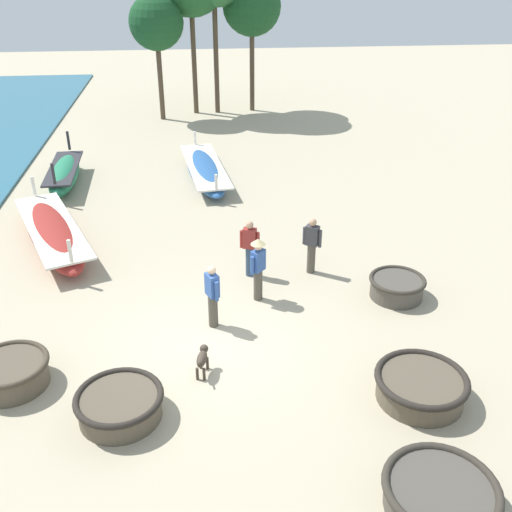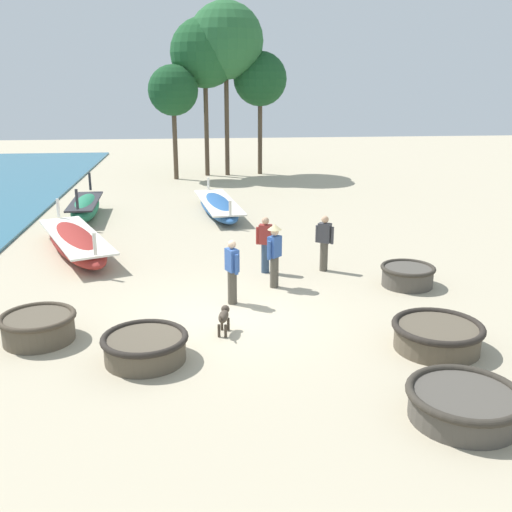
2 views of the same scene
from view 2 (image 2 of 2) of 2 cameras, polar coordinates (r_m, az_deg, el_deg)
The scene contains 18 objects.
ground_plane at distance 13.70m, azimuth -2.74°, elevation -5.70°, with size 80.00×80.00×0.00m, color tan.
coracle_beside_post at distance 15.98m, azimuth 14.23°, elevation -1.76°, with size 1.40×1.40×0.54m.
coracle_nearest at distance 11.73m, azimuth -10.53°, elevation -8.47°, with size 1.67×1.67×0.53m.
coracle_far_left at distance 10.27m, azimuth 19.20°, elevation -13.09°, with size 1.85×1.85×0.52m.
coracle_front_right at distance 13.14m, azimuth -20.03°, elevation -6.30°, with size 1.55×1.55×0.58m.
coracle_tilted at distance 12.52m, azimuth 16.88°, elevation -7.21°, with size 1.82×1.82×0.55m.
long_boat_blue_hull at distance 23.69m, azimuth -3.60°, elevation 4.77°, with size 1.91×5.63×1.03m.
long_boat_ochre_hull at distance 19.08m, azimuth -16.78°, elevation 1.27°, with size 3.30×5.62×1.25m.
long_boat_red_hull at distance 23.78m, azimuth -15.94°, elevation 4.48°, with size 1.14×4.05×1.46m.
fisherman_by_coracle at distance 16.64m, azimuth 6.52°, elevation 1.36°, with size 0.46×0.37×1.57m.
fisherman_crouching at distance 14.13m, azimuth -2.29°, elevation -1.37°, with size 0.34×0.49×1.57m.
fisherman_standing_right at distance 16.38m, azimuth 0.90°, elevation 1.22°, with size 0.51×0.32×1.57m.
fisherman_with_hat at distance 15.19m, azimuth 1.77°, elevation 0.43°, with size 0.39×0.41×1.67m.
dog at distance 12.69m, azimuth -3.08°, elevation -5.78°, with size 0.30×0.68×0.55m.
tree_rightmost at distance 33.09m, azimuth 0.40°, elevation 16.47°, with size 2.84×2.84×6.48m.
tree_right_mid at distance 32.68m, azimuth -4.91°, elevation 18.70°, with size 3.57×3.57×8.14m.
tree_leftmost at distance 32.74m, azimuth -2.90°, elevation 19.78°, with size 3.91×3.91×8.91m.
tree_center at distance 31.64m, azimuth -7.90°, elevation 15.31°, with size 2.54×2.54×5.78m.
Camera 2 is at (-0.57, -12.64, 5.25)m, focal length 42.00 mm.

